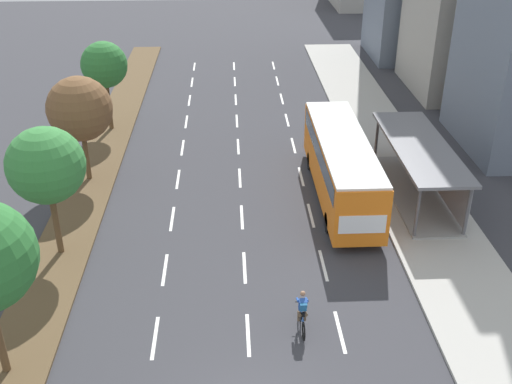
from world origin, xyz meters
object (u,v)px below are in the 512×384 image
object	(u,v)px
bus	(341,162)
cyclist	(302,313)
median_tree_third	(80,109)
bus_shelter	(423,165)
median_tree_second	(46,166)
median_tree_fourth	(104,65)

from	to	relation	value
bus	cyclist	xyz separation A→B (m)	(-3.19, -10.47, -1.28)
median_tree_third	bus_shelter	bearing A→B (deg)	-8.71
bus	median_tree_second	xyz separation A→B (m)	(-13.57, -4.81, 2.38)
median_tree_second	median_tree_third	size ratio (longest dim) A/B	1.03
median_tree_third	median_tree_second	bearing A→B (deg)	-88.92
bus_shelter	bus	xyz separation A→B (m)	(-4.28, 0.15, 0.20)
median_tree_fourth	bus	bearing A→B (deg)	-36.27
bus_shelter	median_tree_third	bearing A→B (deg)	171.29
bus	median_tree_third	xyz separation A→B (m)	(-13.71, 2.61, 2.16)
bus_shelter	bus	size ratio (longest dim) A/B	0.84
median_tree_third	median_tree_fourth	size ratio (longest dim) A/B	1.01
median_tree_second	median_tree_fourth	bearing A→B (deg)	90.34
median_tree_second	cyclist	bearing A→B (deg)	-28.60
cyclist	median_tree_second	distance (m)	12.38
bus	median_tree_fourth	xyz separation A→B (m)	(-13.66, 10.03, 2.36)
bus	median_tree_third	bearing A→B (deg)	169.24
bus	median_tree_third	size ratio (longest dim) A/B	1.93
bus	median_tree_third	world-z (taller)	median_tree_third
bus	median_tree_second	world-z (taller)	median_tree_second
bus_shelter	cyclist	xyz separation A→B (m)	(-7.47, -10.32, -1.08)
median_tree_third	median_tree_fourth	world-z (taller)	median_tree_third
median_tree_second	bus	bearing A→B (deg)	19.51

